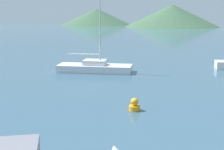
# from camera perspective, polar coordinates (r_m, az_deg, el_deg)

# --- Properties ---
(sailboat_inner) EXTENTS (6.22, 2.00, 7.57)m
(sailboat_inner) POSITION_cam_1_polar(r_m,az_deg,el_deg) (26.27, -3.15, 1.47)
(sailboat_inner) COLOR silver
(sailboat_inner) RESTS_ON ground_plane
(buoy_marker) EXTENTS (0.57, 0.57, 0.66)m
(buoy_marker) POSITION_cam_1_polar(r_m,az_deg,el_deg) (16.06, 4.13, -5.55)
(buoy_marker) COLOR orange
(buoy_marker) RESTS_ON ground_plane
(hill_west) EXTENTS (27.41, 27.41, 6.26)m
(hill_west) POSITION_cam_1_polar(r_m,az_deg,el_deg) (122.52, -2.83, 10.58)
(hill_west) COLOR #38563D
(hill_west) RESTS_ON ground_plane
(hill_central) EXTENTS (31.85, 31.85, 7.49)m
(hill_central) POSITION_cam_1_polar(r_m,az_deg,el_deg) (109.97, 10.91, 10.62)
(hill_central) COLOR #38563D
(hill_central) RESTS_ON ground_plane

